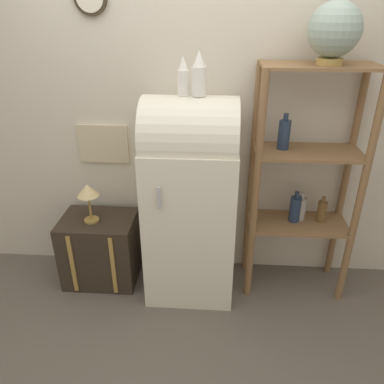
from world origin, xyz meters
The scene contains 9 objects.
ground_plane centered at (0.00, 0.00, 0.00)m, with size 12.00×12.00×0.00m, color #60564C.
wall_back centered at (0.00, 0.57, 1.35)m, with size 7.00×0.09×2.70m.
refrigerator centered at (0.00, 0.27, 0.78)m, with size 0.63×0.60×1.49m.
suitcase_trunk centered at (-0.71, 0.30, 0.27)m, with size 0.56×0.42×0.55m.
shelf_unit centered at (0.78, 0.35, 0.95)m, with size 0.74×0.37×1.67m.
globe centered at (0.83, 0.31, 1.86)m, with size 0.31×0.31×0.35m.
vase_left centered at (-0.04, 0.28, 1.60)m, with size 0.07×0.07×0.24m.
vase_center centered at (0.05, 0.27, 1.61)m, with size 0.09×0.09×0.27m.
desk_lamp centered at (-0.74, 0.28, 0.78)m, with size 0.16×0.16×0.30m.
Camera 1 is at (0.17, -2.07, 1.99)m, focal length 35.00 mm.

